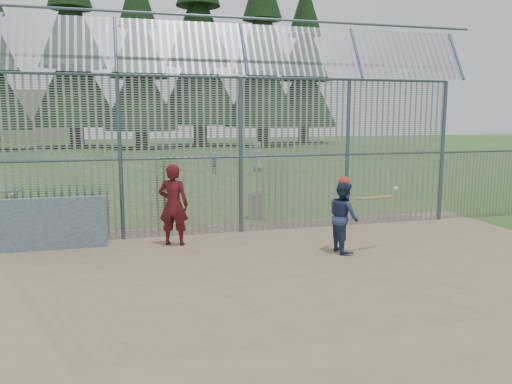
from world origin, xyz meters
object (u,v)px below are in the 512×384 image
object	(u,v)px
batter	(343,217)
onlooker	(173,205)
trash_can	(256,206)
dugout_wall	(50,224)

from	to	relation	value
batter	onlooker	world-z (taller)	onlooker
onlooker	trash_can	size ratio (longest dim) A/B	2.35
dugout_wall	batter	distance (m)	6.63
batter	onlooker	xyz separation A→B (m)	(-3.59, 1.60, 0.16)
batter	onlooker	size ratio (longest dim) A/B	0.83
onlooker	batter	bearing A→B (deg)	176.04
batter	trash_can	distance (m)	4.25
dugout_wall	batter	xyz separation A→B (m)	(6.35, -1.89, 0.20)
dugout_wall	batter	size ratio (longest dim) A/B	1.57
dugout_wall	trash_can	size ratio (longest dim) A/B	3.05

